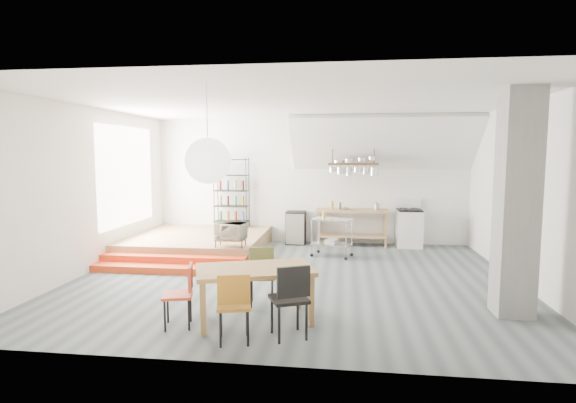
# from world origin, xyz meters

# --- Properties ---
(floor) EXTENTS (8.00, 8.00, 0.00)m
(floor) POSITION_xyz_m (0.00, 0.00, 0.00)
(floor) COLOR #4A5355
(floor) RESTS_ON ground
(wall_back) EXTENTS (8.00, 0.04, 3.20)m
(wall_back) POSITION_xyz_m (0.00, 3.50, 1.60)
(wall_back) COLOR silver
(wall_back) RESTS_ON ground
(wall_left) EXTENTS (0.04, 7.00, 3.20)m
(wall_left) POSITION_xyz_m (-4.00, 0.00, 1.60)
(wall_left) COLOR silver
(wall_left) RESTS_ON ground
(wall_right) EXTENTS (0.04, 7.00, 3.20)m
(wall_right) POSITION_xyz_m (4.00, 0.00, 1.60)
(wall_right) COLOR silver
(wall_right) RESTS_ON ground
(ceiling) EXTENTS (8.00, 7.00, 0.02)m
(ceiling) POSITION_xyz_m (0.00, 0.00, 3.20)
(ceiling) COLOR white
(ceiling) RESTS_ON wall_back
(slope_ceiling) EXTENTS (4.40, 1.44, 1.32)m
(slope_ceiling) POSITION_xyz_m (1.80, 2.90, 2.55)
(slope_ceiling) COLOR white
(slope_ceiling) RESTS_ON wall_back
(window_pane) EXTENTS (0.02, 2.50, 2.20)m
(window_pane) POSITION_xyz_m (-3.98, 1.50, 1.80)
(window_pane) COLOR white
(window_pane) RESTS_ON wall_left
(platform) EXTENTS (3.00, 3.00, 0.40)m
(platform) POSITION_xyz_m (-2.50, 2.00, 0.20)
(platform) COLOR #9C764E
(platform) RESTS_ON ground
(step_lower) EXTENTS (3.00, 0.35, 0.13)m
(step_lower) POSITION_xyz_m (-2.50, 0.05, 0.07)
(step_lower) COLOR #E5451B
(step_lower) RESTS_ON ground
(step_upper) EXTENTS (3.00, 0.35, 0.27)m
(step_upper) POSITION_xyz_m (-2.50, 0.40, 0.13)
(step_upper) COLOR #E5451B
(step_upper) RESTS_ON ground
(concrete_column) EXTENTS (0.50, 0.50, 3.20)m
(concrete_column) POSITION_xyz_m (3.30, -1.50, 1.60)
(concrete_column) COLOR gray
(concrete_column) RESTS_ON ground
(kitchen_counter) EXTENTS (1.80, 0.60, 0.91)m
(kitchen_counter) POSITION_xyz_m (1.10, 3.15, 0.63)
(kitchen_counter) COLOR #9C764E
(kitchen_counter) RESTS_ON ground
(stove) EXTENTS (0.60, 0.60, 1.18)m
(stove) POSITION_xyz_m (2.50, 3.16, 0.48)
(stove) COLOR white
(stove) RESTS_ON ground
(pot_rack) EXTENTS (1.20, 0.50, 1.43)m
(pot_rack) POSITION_xyz_m (1.13, 2.92, 1.98)
(pot_rack) COLOR #3F2A19
(pot_rack) RESTS_ON ceiling
(wire_shelving) EXTENTS (0.88, 0.38, 1.80)m
(wire_shelving) POSITION_xyz_m (-2.00, 3.20, 1.33)
(wire_shelving) COLOR black
(wire_shelving) RESTS_ON platform
(microwave_shelf) EXTENTS (0.60, 0.40, 0.16)m
(microwave_shelf) POSITION_xyz_m (-1.40, 0.75, 0.55)
(microwave_shelf) COLOR #9C764E
(microwave_shelf) RESTS_ON platform
(paper_lantern) EXTENTS (0.60, 0.60, 0.60)m
(paper_lantern) POSITION_xyz_m (-0.87, -2.41, 2.20)
(paper_lantern) COLOR white
(paper_lantern) RESTS_ON ceiling
(dining_table) EXTENTS (1.77, 1.35, 0.74)m
(dining_table) POSITION_xyz_m (-0.30, -2.21, 0.66)
(dining_table) COLOR brown
(dining_table) RESTS_ON ground
(chair_mustard) EXTENTS (0.49, 0.49, 0.89)m
(chair_mustard) POSITION_xyz_m (-0.40, -3.00, 0.53)
(chair_mustard) COLOR #A66B1C
(chair_mustard) RESTS_ON ground
(chair_black) EXTENTS (0.57, 0.57, 0.95)m
(chair_black) POSITION_xyz_m (0.26, -2.77, 0.57)
(chair_black) COLOR black
(chair_black) RESTS_ON ground
(chair_olive) EXTENTS (0.45, 0.45, 0.86)m
(chair_olive) POSITION_xyz_m (-0.34, -1.48, 0.51)
(chair_olive) COLOR brown
(chair_olive) RESTS_ON ground
(chair_red) EXTENTS (0.47, 0.47, 0.83)m
(chair_red) POSITION_xyz_m (-1.20, -2.53, 0.50)
(chair_red) COLOR red
(chair_red) RESTS_ON ground
(rolling_cart) EXTENTS (0.97, 0.72, 0.86)m
(rolling_cart) POSITION_xyz_m (0.63, 1.84, 0.56)
(rolling_cart) COLOR silver
(rolling_cart) RESTS_ON ground
(mini_fridge) EXTENTS (0.49, 0.49, 0.83)m
(mini_fridge) POSITION_xyz_m (-0.32, 3.20, 0.42)
(mini_fridge) COLOR black
(mini_fridge) RESTS_ON ground
(microwave) EXTENTS (0.65, 0.49, 0.32)m
(microwave) POSITION_xyz_m (-1.40, 0.75, 0.73)
(microwave) COLOR beige
(microwave) RESTS_ON microwave_shelf
(bowl) EXTENTS (0.23, 0.23, 0.05)m
(bowl) POSITION_xyz_m (0.94, 3.10, 0.93)
(bowl) COLOR silver
(bowl) RESTS_ON kitchen_counter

